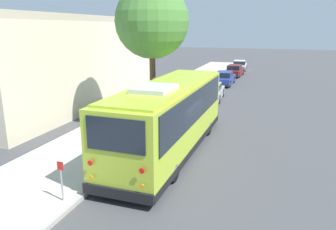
{
  "coord_description": "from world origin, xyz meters",
  "views": [
    {
      "loc": [
        -13.1,
        -3.94,
        5.59
      ],
      "look_at": [
        2.05,
        1.08,
        1.3
      ],
      "focal_mm": 35.0,
      "sensor_mm": 36.0,
      "label": 1
    }
  ],
  "objects_px": {
    "parked_sedan_silver": "(211,92)",
    "parked_sedan_maroon": "(235,71)",
    "parked_sedan_white": "(240,66)",
    "fire_hydrant": "(181,100)",
    "street_tree": "(153,16)",
    "sign_post_far": "(90,160)",
    "sign_post_near": "(62,181)",
    "shuttle_bus": "(170,114)",
    "parked_sedan_blue": "(224,79)"
  },
  "relations": [
    {
      "from": "parked_sedan_silver",
      "to": "parked_sedan_maroon",
      "type": "bearing_deg",
      "value": -3.48
    },
    {
      "from": "sign_post_near",
      "to": "parked_sedan_maroon",
      "type": "bearing_deg",
      "value": -2.84
    },
    {
      "from": "street_tree",
      "to": "sign_post_far",
      "type": "xyz_separation_m",
      "value": [
        -7.42,
        -0.3,
        -5.28
      ]
    },
    {
      "from": "parked_sedan_silver",
      "to": "fire_hydrant",
      "type": "xyz_separation_m",
      "value": [
        -3.5,
        1.52,
        -0.05
      ]
    },
    {
      "from": "street_tree",
      "to": "fire_hydrant",
      "type": "distance_m",
      "value": 7.42
    },
    {
      "from": "shuttle_bus",
      "to": "fire_hydrant",
      "type": "distance_m",
      "value": 8.68
    },
    {
      "from": "shuttle_bus",
      "to": "parked_sedan_blue",
      "type": "bearing_deg",
      "value": 2.46
    },
    {
      "from": "parked_sedan_silver",
      "to": "sign_post_near",
      "type": "distance_m",
      "value": 17.52
    },
    {
      "from": "parked_sedan_blue",
      "to": "street_tree",
      "type": "distance_m",
      "value": 16.65
    },
    {
      "from": "shuttle_bus",
      "to": "street_tree",
      "type": "distance_m",
      "value": 5.98
    },
    {
      "from": "sign_post_far",
      "to": "fire_hydrant",
      "type": "bearing_deg",
      "value": 0.4
    },
    {
      "from": "shuttle_bus",
      "to": "parked_sedan_silver",
      "type": "xyz_separation_m",
      "value": [
        11.87,
        0.38,
        -1.19
      ]
    },
    {
      "from": "sign_post_far",
      "to": "fire_hydrant",
      "type": "distance_m",
      "value": 12.28
    },
    {
      "from": "parked_sedan_maroon",
      "to": "street_tree",
      "type": "bearing_deg",
      "value": 178.26
    },
    {
      "from": "parked_sedan_blue",
      "to": "sign_post_far",
      "type": "height_order",
      "value": "sign_post_far"
    },
    {
      "from": "parked_sedan_silver",
      "to": "parked_sedan_white",
      "type": "xyz_separation_m",
      "value": [
        19.65,
        -0.03,
        -0.01
      ]
    },
    {
      "from": "street_tree",
      "to": "sign_post_far",
      "type": "relative_size",
      "value": 5.97
    },
    {
      "from": "parked_sedan_maroon",
      "to": "sign_post_near",
      "type": "xyz_separation_m",
      "value": [
        -31.17,
        1.55,
        0.23
      ]
    },
    {
      "from": "street_tree",
      "to": "shuttle_bus",
      "type": "bearing_deg",
      "value": -148.92
    },
    {
      "from": "parked_sedan_white",
      "to": "fire_hydrant",
      "type": "distance_m",
      "value": 23.19
    },
    {
      "from": "shuttle_bus",
      "to": "fire_hydrant",
      "type": "height_order",
      "value": "shuttle_bus"
    },
    {
      "from": "street_tree",
      "to": "sign_post_near",
      "type": "height_order",
      "value": "street_tree"
    },
    {
      "from": "parked_sedan_silver",
      "to": "street_tree",
      "type": "bearing_deg",
      "value": 165.27
    },
    {
      "from": "parked_sedan_maroon",
      "to": "parked_sedan_white",
      "type": "bearing_deg",
      "value": 3.85
    },
    {
      "from": "parked_sedan_white",
      "to": "sign_post_near",
      "type": "height_order",
      "value": "sign_post_near"
    },
    {
      "from": "parked_sedan_silver",
      "to": "parked_sedan_blue",
      "type": "bearing_deg",
      "value": -2.21
    },
    {
      "from": "parked_sedan_blue",
      "to": "fire_hydrant",
      "type": "xyz_separation_m",
      "value": [
        -10.76,
        1.42,
        -0.06
      ]
    },
    {
      "from": "parked_sedan_maroon",
      "to": "sign_post_far",
      "type": "distance_m",
      "value": 29.52
    },
    {
      "from": "parked_sedan_white",
      "to": "fire_hydrant",
      "type": "relative_size",
      "value": 5.87
    },
    {
      "from": "parked_sedan_white",
      "to": "sign_post_near",
      "type": "bearing_deg",
      "value": 174.43
    },
    {
      "from": "parked_sedan_maroon",
      "to": "parked_sedan_white",
      "type": "distance_m",
      "value": 5.94
    },
    {
      "from": "sign_post_near",
      "to": "fire_hydrant",
      "type": "relative_size",
      "value": 1.66
    },
    {
      "from": "parked_sedan_silver",
      "to": "sign_post_near",
      "type": "relative_size",
      "value": 3.23
    },
    {
      "from": "parked_sedan_white",
      "to": "parked_sedan_silver",
      "type": "bearing_deg",
      "value": 176.61
    },
    {
      "from": "parked_sedan_silver",
      "to": "parked_sedan_maroon",
      "type": "distance_m",
      "value": 13.71
    },
    {
      "from": "street_tree",
      "to": "sign_post_near",
      "type": "xyz_separation_m",
      "value": [
        -9.1,
        -0.3,
        -5.3
      ]
    },
    {
      "from": "parked_sedan_blue",
      "to": "street_tree",
      "type": "bearing_deg",
      "value": 174.8
    },
    {
      "from": "shuttle_bus",
      "to": "fire_hydrant",
      "type": "bearing_deg",
      "value": 13.82
    },
    {
      "from": "parked_sedan_white",
      "to": "sign_post_near",
      "type": "xyz_separation_m",
      "value": [
        -37.11,
        1.47,
        0.26
      ]
    },
    {
      "from": "fire_hydrant",
      "to": "street_tree",
      "type": "bearing_deg",
      "value": 177.48
    },
    {
      "from": "sign_post_far",
      "to": "parked_sedan_blue",
      "type": "bearing_deg",
      "value": -3.32
    },
    {
      "from": "parked_sedan_silver",
      "to": "fire_hydrant",
      "type": "bearing_deg",
      "value": 153.5
    },
    {
      "from": "parked_sedan_silver",
      "to": "street_tree",
      "type": "relative_size",
      "value": 0.52
    },
    {
      "from": "sign_post_near",
      "to": "fire_hydrant",
      "type": "bearing_deg",
      "value": 0.35
    },
    {
      "from": "parked_sedan_white",
      "to": "shuttle_bus",
      "type": "bearing_deg",
      "value": 177.34
    },
    {
      "from": "parked_sedan_silver",
      "to": "sign_post_far",
      "type": "height_order",
      "value": "sign_post_far"
    },
    {
      "from": "parked_sedan_blue",
      "to": "street_tree",
      "type": "relative_size",
      "value": 0.55
    },
    {
      "from": "street_tree",
      "to": "sign_post_near",
      "type": "relative_size",
      "value": 6.18
    },
    {
      "from": "sign_post_near",
      "to": "street_tree",
      "type": "bearing_deg",
      "value": 1.88
    },
    {
      "from": "parked_sedan_maroon",
      "to": "parked_sedan_blue",
      "type": "bearing_deg",
      "value": -178.85
    }
  ]
}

